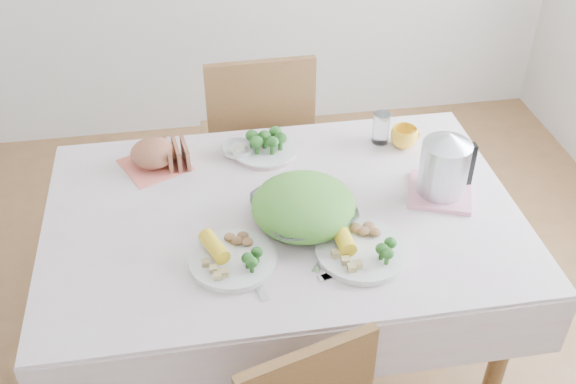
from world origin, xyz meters
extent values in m
plane|color=brown|center=(0.00, 0.00, 0.00)|extent=(3.60, 3.60, 0.00)
cube|color=brown|center=(0.00, 0.00, 0.38)|extent=(1.40, 0.90, 0.75)
cube|color=silver|center=(0.00, 0.00, 0.76)|extent=(1.50, 1.00, 0.01)
cube|color=brown|center=(0.01, 0.81, 0.47)|extent=(0.46, 0.46, 0.99)
imported|color=white|center=(0.05, -0.07, 0.80)|extent=(0.38, 0.38, 0.07)
cylinder|color=white|center=(-0.18, -0.21, 0.77)|extent=(0.26, 0.26, 0.02)
cylinder|color=white|center=(0.20, -0.24, 0.77)|extent=(0.34, 0.34, 0.02)
cylinder|color=beige|center=(-0.01, 0.34, 0.77)|extent=(0.31, 0.31, 0.02)
cube|color=#E26956|center=(-0.40, 0.32, 0.76)|extent=(0.27, 0.27, 0.00)
ellipsoid|color=brown|center=(-0.40, 0.32, 0.82)|extent=(0.17, 0.16, 0.09)
imported|color=white|center=(-0.11, 0.34, 0.78)|extent=(0.13, 0.13, 0.04)
imported|color=yellow|center=(0.49, 0.30, 0.80)|extent=(0.13, 0.13, 0.08)
cylinder|color=white|center=(0.41, 0.34, 0.83)|extent=(0.08, 0.08, 0.12)
cube|color=pink|center=(0.52, 0.00, 0.77)|extent=(0.26, 0.26, 0.02)
cylinder|color=#B2B5BA|center=(0.52, 0.00, 0.88)|extent=(0.20, 0.20, 0.22)
cube|color=silver|center=(-0.13, -0.28, 0.76)|extent=(0.07, 0.21, 0.00)
cube|color=silver|center=(0.09, -0.22, 0.76)|extent=(0.11, 0.15, 0.00)
cube|color=silver|center=(0.16, -0.29, 0.76)|extent=(0.20, 0.08, 0.00)
camera|label=1|loc=(-0.26, -1.65, 2.12)|focal=42.00mm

